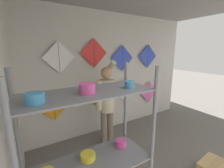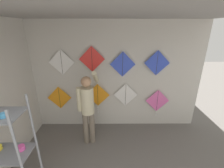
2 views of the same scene
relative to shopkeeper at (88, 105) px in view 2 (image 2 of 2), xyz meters
name	(u,v)px [view 2 (image 2 of 2)]	position (x,y,z in m)	size (l,w,h in m)	color
back_panel	(110,78)	(0.49, 0.74, 0.40)	(4.71, 0.06, 2.80)	beige
ceiling_slab	(108,7)	(0.49, -1.03, 1.82)	(4.71, 4.28, 0.04)	gray
shopkeeper	(88,105)	(0.00, 0.00, 0.00)	(0.45, 0.64, 1.77)	#726656
kite_0	(59,98)	(-0.85, 0.65, -0.13)	(0.63, 0.01, 0.63)	orange
kite_1	(98,96)	(0.17, 0.65, -0.09)	(0.63, 0.04, 0.84)	orange
kite_2	(126,95)	(0.90, 0.65, -0.05)	(0.63, 0.01, 0.63)	white
kite_3	(157,101)	(1.76, 0.65, -0.25)	(0.63, 0.04, 0.77)	pink
kite_4	(62,62)	(-0.68, 0.65, 0.82)	(0.63, 0.01, 0.63)	white
kite_5	(92,59)	(0.06, 0.65, 0.90)	(0.63, 0.01, 0.63)	red
kite_6	(123,64)	(0.81, 0.65, 0.77)	(0.63, 0.01, 0.63)	blue
kite_7	(157,63)	(1.65, 0.65, 0.80)	(0.63, 0.01, 0.63)	blue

